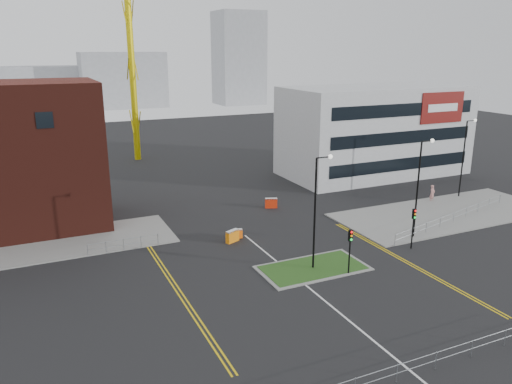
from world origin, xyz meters
The scene contains 26 objects.
ground centered at (0.00, 0.00, 0.00)m, with size 200.00×200.00×0.00m, color black.
pavement_left centered at (-20.00, 22.00, 0.06)m, with size 28.00×8.00×0.12m, color slate.
pavement_right centered at (22.00, 14.00, 0.06)m, with size 24.00×10.00×0.12m, color slate.
island_kerb centered at (2.00, 8.00, 0.04)m, with size 8.60×4.60×0.08m, color slate.
grass_island centered at (2.00, 8.00, 0.06)m, with size 8.00×4.00×0.12m, color #1D4316.
office_block centered at (26.01, 31.97, 6.00)m, with size 25.00×12.20×12.00m.
streetlamp_island centered at (2.22, 8.00, 5.41)m, with size 1.46×0.36×9.18m.
streetlamp_right_near centered at (14.22, 10.00, 5.41)m, with size 1.46×0.36×9.18m.
streetlamp_right_far centered at (28.22, 18.00, 5.41)m, with size 1.46×0.36×9.18m.
traffic_light_island centered at (4.00, 5.98, 2.57)m, with size 0.28×0.33×3.65m.
traffic_light_right centered at (12.00, 7.98, 2.57)m, with size 0.28×0.33×3.65m.
railing_front centered at (0.00, -6.00, 0.78)m, with size 24.05×0.05×1.10m.
railing_left centered at (-11.00, 18.00, 0.74)m, with size 6.05×0.05×1.10m.
railing_right centered at (20.50, 11.50, 0.78)m, with size 19.05×5.05×1.10m.
centre_line centered at (0.00, 2.00, 0.01)m, with size 0.15×30.00×0.01m, color silver.
yellow_left_a centered at (-9.00, 10.00, 0.01)m, with size 0.12×24.00×0.01m, color gold.
yellow_left_b centered at (-8.70, 10.00, 0.01)m, with size 0.12×24.00×0.01m, color gold.
yellow_right_a centered at (9.50, 6.00, 0.01)m, with size 0.12×20.00×0.01m, color gold.
yellow_right_b centered at (9.80, 6.00, 0.01)m, with size 0.12×20.00×0.01m, color gold.
skyline_b centered at (10.00, 130.00, 8.00)m, with size 24.00×12.00×16.00m, color gray.
skyline_c centered at (45.00, 125.00, 14.00)m, with size 14.00×12.00×28.00m, color gray.
skyline_d centered at (-8.00, 140.00, 6.00)m, with size 30.00×12.00×12.00m, color gray.
pedestrian centered at (23.70, 17.88, 0.99)m, with size 0.73×0.48×1.99m, color tan.
barrier_left centered at (-1.00, 16.62, 0.48)m, with size 1.06×0.39×0.88m.
barrier_mid centered at (-1.67, 16.00, 0.61)m, with size 1.39×0.94×1.11m.
barrier_right centered at (6.00, 23.56, 0.60)m, with size 1.38×0.88×1.11m.
Camera 1 is at (-17.41, -23.26, 16.85)m, focal length 35.00 mm.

